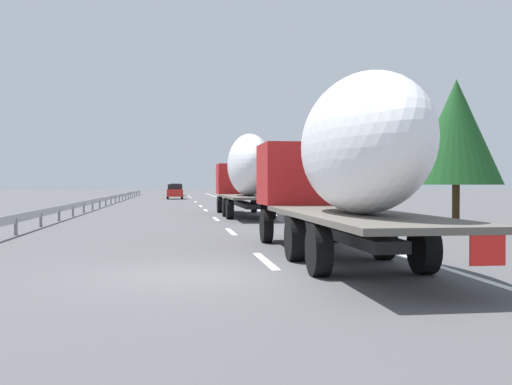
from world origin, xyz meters
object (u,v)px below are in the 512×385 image
at_px(truck_lead, 246,171).
at_px(truck_trailing, 342,161).
at_px(car_red_compact, 175,191).
at_px(car_blue_sedan, 175,189).
at_px(road_sign, 259,181).
at_px(car_white_van, 177,190).

height_order(truck_lead, truck_trailing, truck_lead).
height_order(truck_lead, car_red_compact, truck_lead).
bearing_deg(car_red_compact, truck_lead, -174.36).
distance_m(car_blue_sedan, road_sign, 52.01).
bearing_deg(road_sign, truck_trailing, 175.09).
xyz_separation_m(truck_trailing, car_blue_sedan, (87.63, 3.75, -1.45)).
bearing_deg(car_white_van, car_blue_sedan, 1.32).
distance_m(car_blue_sedan, car_red_compact, 28.95).
bearing_deg(car_white_van, road_sign, -171.09).
relative_size(truck_lead, car_red_compact, 2.99).
xyz_separation_m(car_red_compact, car_white_van, (19.75, -0.35, 0.00)).
xyz_separation_m(truck_lead, car_white_van, (59.10, 3.54, -1.62)).
bearing_deg(car_red_compact, truck_trailing, -176.21).
height_order(truck_lead, car_white_van, truck_lead).
height_order(truck_trailing, car_white_van, truck_trailing).
bearing_deg(truck_trailing, car_white_van, 2.58).
distance_m(car_white_van, road_sign, 42.88).
bearing_deg(car_white_van, car_red_compact, 179.00).
bearing_deg(truck_trailing, truck_lead, 0.00).
bearing_deg(car_blue_sedan, car_white_van, -178.68).
relative_size(car_red_compact, road_sign, 1.46).
bearing_deg(car_red_compact, road_sign, -162.82).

